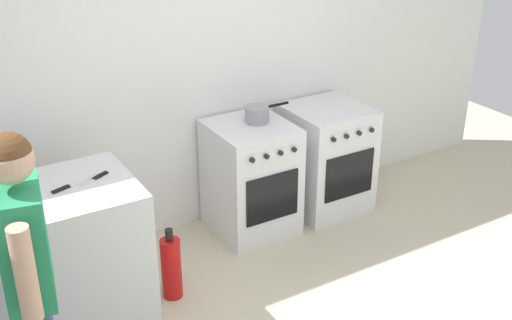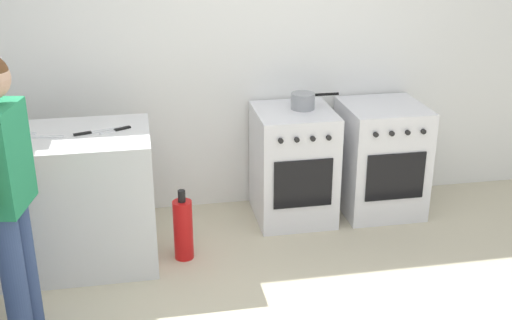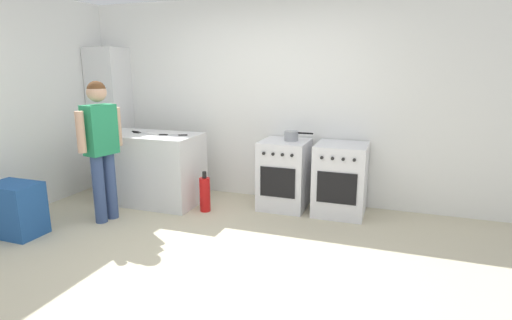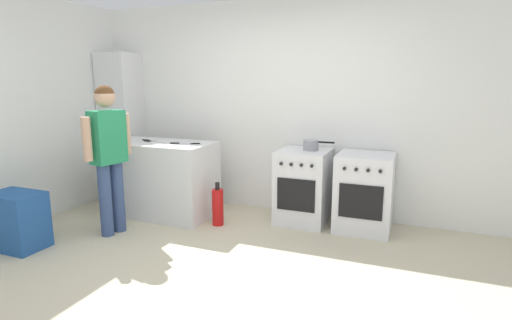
% 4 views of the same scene
% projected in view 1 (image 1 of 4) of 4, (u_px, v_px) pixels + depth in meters
% --- Properties ---
extents(back_wall, '(6.00, 0.10, 2.60)m').
position_uv_depth(back_wall, '(181.00, 59.00, 4.53)').
color(back_wall, white).
rests_on(back_wall, ground).
extents(counter_unit, '(1.30, 0.70, 0.90)m').
position_uv_depth(counter_unit, '(29.00, 268.00, 3.69)').
color(counter_unit, silver).
rests_on(counter_unit, ground).
extents(oven_left, '(0.57, 0.62, 0.85)m').
position_uv_depth(oven_left, '(251.00, 178.00, 4.78)').
color(oven_left, silver).
rests_on(oven_left, ground).
extents(oven_right, '(0.59, 0.62, 0.85)m').
position_uv_depth(oven_right, '(326.00, 158.00, 5.10)').
color(oven_right, silver).
rests_on(oven_right, ground).
extents(pot, '(0.36, 0.18, 0.12)m').
position_uv_depth(pot, '(257.00, 114.00, 4.63)').
color(pot, gray).
rests_on(pot, oven_left).
extents(knife_paring, '(0.20, 0.12, 0.01)m').
position_uv_depth(knife_paring, '(96.00, 178.00, 3.72)').
color(knife_paring, silver).
rests_on(knife_paring, counter_unit).
extents(knife_chef, '(0.30, 0.13, 0.01)m').
position_uv_depth(knife_chef, '(74.00, 184.00, 3.65)').
color(knife_chef, silver).
rests_on(knife_chef, counter_unit).
extents(knife_bread, '(0.35, 0.09, 0.01)m').
position_uv_depth(knife_bread, '(5.00, 203.00, 3.45)').
color(knife_bread, silver).
rests_on(knife_bread, counter_unit).
extents(person, '(0.26, 0.56, 1.58)m').
position_uv_depth(person, '(28.00, 267.00, 2.85)').
color(person, '#384C7A').
rests_on(person, ground).
extents(fire_extinguisher, '(0.13, 0.13, 0.50)m').
position_uv_depth(fire_extinguisher, '(171.00, 268.00, 4.09)').
color(fire_extinguisher, red).
rests_on(fire_extinguisher, ground).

